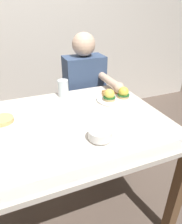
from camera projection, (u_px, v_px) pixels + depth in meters
name	position (u px, v px, depth m)	size (l,w,h in m)	color
ground_plane	(70.00, 209.00, 1.51)	(6.00, 6.00, 0.00)	brown
back_wall	(22.00, 7.00, 2.11)	(4.80, 0.10, 2.60)	silver
dining_table	(64.00, 139.00, 1.21)	(1.20, 0.90, 0.74)	silver
eggs_benedict_plate	(116.00, 96.00, 1.42)	(0.27, 0.27, 0.09)	white
fruit_bowl	(100.00, 134.00, 1.01)	(0.12, 0.12, 0.05)	white
fork	(17.00, 164.00, 0.87)	(0.08, 0.15, 0.00)	silver
water_glass_near	(63.00, 89.00, 1.47)	(0.08, 0.08, 0.12)	silver
side_plate	(3.00, 122.00, 1.15)	(0.20, 0.20, 0.04)	white
diner_person	(86.00, 91.00, 1.81)	(0.34, 0.54, 1.14)	#33333D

